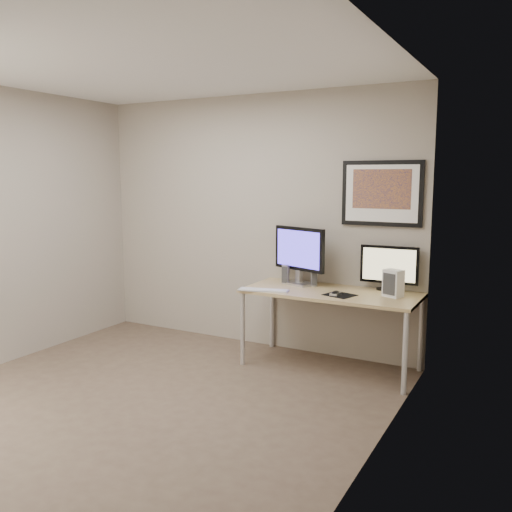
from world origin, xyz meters
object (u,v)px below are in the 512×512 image
at_px(fan_unit, 393,283).
at_px(speaker_right, 314,278).
at_px(monitor_tv, 389,267).
at_px(keyboard, 263,290).
at_px(desk, 331,298).
at_px(speaker_left, 286,274).
at_px(monitor_large, 299,253).
at_px(framed_art, 382,193).

bearing_deg(fan_unit, speaker_right, -164.22).
xyz_separation_m(monitor_tv, keyboard, (-1.01, -0.55, -0.21)).
bearing_deg(desk, fan_unit, 4.48).
height_order(desk, fan_unit, fan_unit).
xyz_separation_m(speaker_left, speaker_right, (0.29, 0.02, -0.01)).
distance_m(monitor_large, monitor_tv, 0.86).
bearing_deg(framed_art, monitor_tv, -27.15).
relative_size(monitor_large, fan_unit, 2.47).
relative_size(speaker_left, speaker_right, 1.15).
relative_size(monitor_large, keyboard, 1.27).
distance_m(monitor_large, speaker_right, 0.28).
height_order(framed_art, monitor_tv, framed_art).
height_order(monitor_tv, speaker_left, monitor_tv).
xyz_separation_m(speaker_right, fan_unit, (0.78, -0.10, 0.04)).
height_order(monitor_large, monitor_tv, monitor_large).
distance_m(desk, monitor_tv, 0.61).
bearing_deg(speaker_left, monitor_tv, -0.39).
distance_m(monitor_tv, keyboard, 1.17).
relative_size(desk, keyboard, 3.42).
bearing_deg(monitor_tv, speaker_left, -172.82).
relative_size(monitor_tv, fan_unit, 2.22).
distance_m(speaker_left, speaker_right, 0.29).
distance_m(desk, framed_art, 1.07).
distance_m(keyboard, fan_unit, 1.16).
bearing_deg(fan_unit, monitor_tv, 136.27).
height_order(monitor_large, speaker_left, monitor_large).
xyz_separation_m(desk, monitor_tv, (0.46, 0.28, 0.29)).
relative_size(desk, framed_art, 2.13).
distance_m(framed_art, keyboard, 1.40).
height_order(desk, monitor_large, monitor_large).
bearing_deg(fan_unit, speaker_left, -161.22).
bearing_deg(speaker_left, keyboard, -104.80).
distance_m(framed_art, monitor_tv, 0.68).
bearing_deg(desk, speaker_right, 147.73).
height_order(desk, speaker_left, speaker_left).
relative_size(speaker_right, fan_unit, 0.69).
height_order(keyboard, fan_unit, fan_unit).
distance_m(framed_art, speaker_right, 1.01).
bearing_deg(speaker_right, monitor_tv, -12.31).
height_order(desk, framed_art, framed_art).
bearing_deg(monitor_large, desk, -1.31).
xyz_separation_m(framed_art, keyboard, (-0.91, -0.61, -0.88)).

